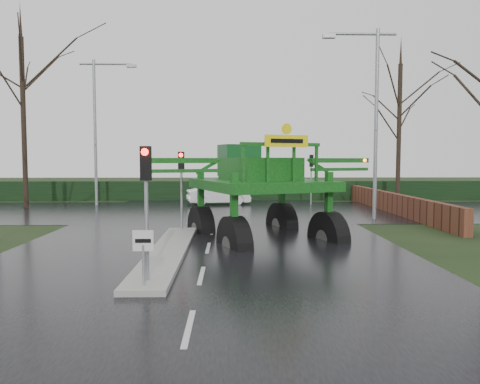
{
  "coord_description": "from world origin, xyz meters",
  "views": [
    {
      "loc": [
        0.78,
        -12.64,
        3.2
      ],
      "look_at": [
        1.16,
        4.49,
        2.0
      ],
      "focal_mm": 35.0,
      "sensor_mm": 36.0,
      "label": 1
    }
  ],
  "objects_px": {
    "traffic_signal_near": "(146,184)",
    "traffic_signal_far": "(311,168)",
    "crop_sprayer": "(231,173)",
    "keep_left_sign": "(143,249)",
    "white_sedan": "(218,205)",
    "street_light_left_far": "(99,119)",
    "traffic_signal_mid": "(181,174)",
    "street_light_right": "(371,106)"
  },
  "relations": [
    {
      "from": "traffic_signal_near",
      "to": "crop_sprayer",
      "type": "distance_m",
      "value": 6.01
    },
    {
      "from": "white_sedan",
      "to": "traffic_signal_near",
      "type": "bearing_deg",
      "value": 165.23
    },
    {
      "from": "traffic_signal_far",
      "to": "street_light_left_far",
      "type": "height_order",
      "value": "street_light_left_far"
    },
    {
      "from": "traffic_signal_near",
      "to": "crop_sprayer",
      "type": "relative_size",
      "value": 0.37
    },
    {
      "from": "keep_left_sign",
      "to": "crop_sprayer",
      "type": "relative_size",
      "value": 0.14
    },
    {
      "from": "street_light_right",
      "to": "crop_sprayer",
      "type": "distance_m",
      "value": 10.94
    },
    {
      "from": "keep_left_sign",
      "to": "traffic_signal_mid",
      "type": "relative_size",
      "value": 0.38
    },
    {
      "from": "traffic_signal_mid",
      "to": "crop_sprayer",
      "type": "distance_m",
      "value": 3.6
    },
    {
      "from": "traffic_signal_near",
      "to": "street_light_right",
      "type": "xyz_separation_m",
      "value": [
        9.49,
        13.01,
        3.4
      ]
    },
    {
      "from": "keep_left_sign",
      "to": "street_light_left_far",
      "type": "bearing_deg",
      "value": 107.78
    },
    {
      "from": "traffic_signal_mid",
      "to": "traffic_signal_far",
      "type": "xyz_separation_m",
      "value": [
        7.8,
        12.52,
        0.0
      ]
    },
    {
      "from": "street_light_right",
      "to": "crop_sprayer",
      "type": "height_order",
      "value": "street_light_right"
    },
    {
      "from": "keep_left_sign",
      "to": "traffic_signal_near",
      "type": "relative_size",
      "value": 0.38
    },
    {
      "from": "traffic_signal_near",
      "to": "traffic_signal_mid",
      "type": "xyz_separation_m",
      "value": [
        0.0,
        8.5,
        0.0
      ]
    },
    {
      "from": "traffic_signal_near",
      "to": "street_light_right",
      "type": "height_order",
      "value": "street_light_right"
    },
    {
      "from": "traffic_signal_mid",
      "to": "street_light_left_far",
      "type": "xyz_separation_m",
      "value": [
        -6.89,
        12.51,
        3.4
      ]
    },
    {
      "from": "traffic_signal_far",
      "to": "white_sedan",
      "type": "xyz_separation_m",
      "value": [
        -6.51,
        0.14,
        -2.59
      ]
    },
    {
      "from": "keep_left_sign",
      "to": "white_sedan",
      "type": "bearing_deg",
      "value": 86.6
    },
    {
      "from": "keep_left_sign",
      "to": "traffic_signal_mid",
      "type": "height_order",
      "value": "traffic_signal_mid"
    },
    {
      "from": "white_sedan",
      "to": "street_light_left_far",
      "type": "bearing_deg",
      "value": 79.76
    },
    {
      "from": "traffic_signal_mid",
      "to": "crop_sprayer",
      "type": "height_order",
      "value": "crop_sprayer"
    },
    {
      "from": "traffic_signal_mid",
      "to": "street_light_left_far",
      "type": "relative_size",
      "value": 0.35
    },
    {
      "from": "keep_left_sign",
      "to": "crop_sprayer",
      "type": "bearing_deg",
      "value": 70.66
    },
    {
      "from": "traffic_signal_mid",
      "to": "street_light_right",
      "type": "xyz_separation_m",
      "value": [
        9.49,
        4.51,
        3.4
      ]
    },
    {
      "from": "traffic_signal_near",
      "to": "street_light_left_far",
      "type": "xyz_separation_m",
      "value": [
        -6.89,
        21.01,
        3.4
      ]
    },
    {
      "from": "crop_sprayer",
      "to": "white_sedan",
      "type": "height_order",
      "value": "crop_sprayer"
    },
    {
      "from": "street_light_left_far",
      "to": "traffic_signal_mid",
      "type": "bearing_deg",
      "value": -61.14
    },
    {
      "from": "traffic_signal_far",
      "to": "crop_sprayer",
      "type": "distance_m",
      "value": 16.41
    },
    {
      "from": "keep_left_sign",
      "to": "street_light_left_far",
      "type": "relative_size",
      "value": 0.14
    },
    {
      "from": "street_light_right",
      "to": "traffic_signal_mid",
      "type": "bearing_deg",
      "value": -154.6
    },
    {
      "from": "traffic_signal_near",
      "to": "traffic_signal_far",
      "type": "bearing_deg",
      "value": 69.64
    },
    {
      "from": "traffic_signal_mid",
      "to": "traffic_signal_near",
      "type": "bearing_deg",
      "value": -90.0
    },
    {
      "from": "traffic_signal_far",
      "to": "street_light_left_far",
      "type": "xyz_separation_m",
      "value": [
        -14.69,
        -0.01,
        3.4
      ]
    },
    {
      "from": "traffic_signal_near",
      "to": "street_light_right",
      "type": "relative_size",
      "value": 0.35
    },
    {
      "from": "traffic_signal_near",
      "to": "traffic_signal_mid",
      "type": "bearing_deg",
      "value": 90.0
    },
    {
      "from": "traffic_signal_mid",
      "to": "street_light_left_far",
      "type": "height_order",
      "value": "street_light_left_far"
    },
    {
      "from": "traffic_signal_near",
      "to": "white_sedan",
      "type": "distance_m",
      "value": 21.35
    },
    {
      "from": "traffic_signal_near",
      "to": "traffic_signal_mid",
      "type": "distance_m",
      "value": 8.5
    },
    {
      "from": "keep_left_sign",
      "to": "traffic_signal_near",
      "type": "height_order",
      "value": "traffic_signal_near"
    },
    {
      "from": "keep_left_sign",
      "to": "traffic_signal_far",
      "type": "bearing_deg",
      "value": 70.07
    },
    {
      "from": "keep_left_sign",
      "to": "crop_sprayer",
      "type": "distance_m",
      "value": 6.67
    },
    {
      "from": "traffic_signal_far",
      "to": "street_light_right",
      "type": "height_order",
      "value": "street_light_right"
    }
  ]
}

